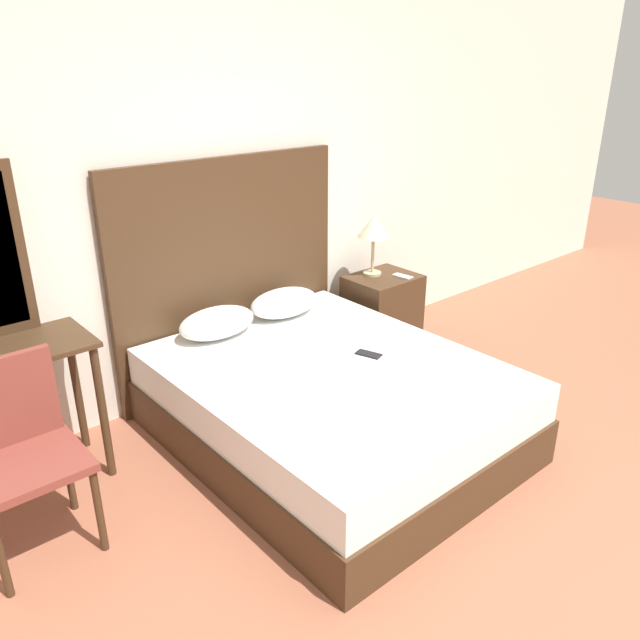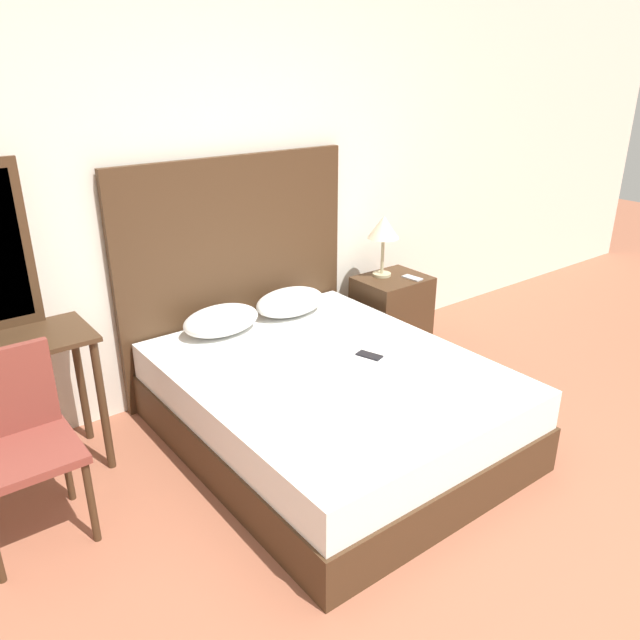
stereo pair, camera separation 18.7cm
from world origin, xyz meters
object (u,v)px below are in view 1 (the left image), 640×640
table_lamp (374,229)px  chair (19,444)px  nightstand (382,313)px  phone_on_nightstand (403,276)px  phone_on_bed (369,354)px  bed (331,404)px

table_lamp → chair: 2.77m
nightstand → phone_on_nightstand: phone_on_nightstand is taller
phone_on_bed → table_lamp: bearing=44.0°
phone_on_bed → table_lamp: table_lamp is taller
bed → phone_on_bed: phone_on_bed is taller
nightstand → phone_on_bed: bearing=-140.2°
phone_on_bed → nightstand: nightstand is taller
bed → phone_on_nightstand: 1.41m
nightstand → chair: size_ratio=0.66×
table_lamp → chair: size_ratio=0.50×
nightstand → table_lamp: size_ratio=1.32×
bed → table_lamp: 1.51m
chair → bed: bearing=-10.0°
phone_on_nightstand → chair: 2.84m
phone_on_nightstand → table_lamp: bearing=125.6°
bed → phone_on_nightstand: phone_on_nightstand is taller
bed → nightstand: size_ratio=3.30×
nightstand → table_lamp: 0.66m
table_lamp → bed: bearing=-144.9°
phone_on_bed → nightstand: size_ratio=0.28×
table_lamp → phone_on_nightstand: size_ratio=2.89×
phone_on_bed → phone_on_nightstand: (0.97, 0.62, 0.11)m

